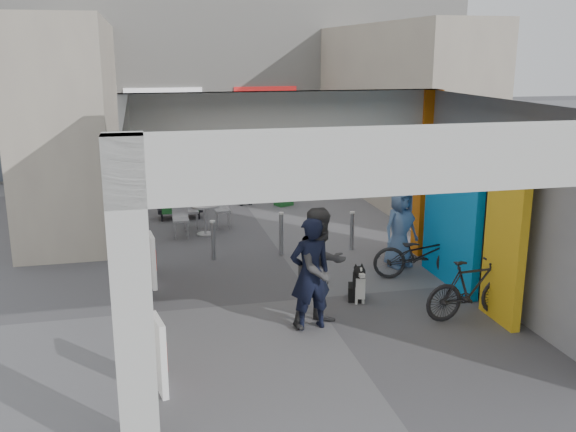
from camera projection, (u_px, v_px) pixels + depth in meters
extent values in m
plane|color=#5E5E63|center=(313.00, 298.00, 11.38)|extent=(90.00, 90.00, 0.00)
cube|color=beige|center=(133.00, 306.00, 6.52)|extent=(0.40, 0.40, 3.50)
cube|color=beige|center=(134.00, 187.00, 12.18)|extent=(0.40, 0.40, 3.50)
cube|color=#D0630C|center=(426.00, 174.00, 13.48)|extent=(0.40, 0.40, 3.50)
plane|color=beige|center=(134.00, 228.00, 9.35)|extent=(0.00, 6.40, 6.40)
plane|color=gray|center=(504.00, 207.00, 10.65)|extent=(0.00, 6.40, 6.40)
cube|color=#0D84D3|center=(452.00, 211.00, 11.81)|extent=(0.15, 2.00, 2.80)
cube|color=gold|center=(505.00, 238.00, 10.11)|extent=(0.15, 1.00, 2.80)
plane|color=silver|center=(333.00, 103.00, 9.56)|extent=(6.40, 6.40, 0.00)
cube|color=beige|center=(287.00, 109.00, 12.53)|extent=(6.40, 0.30, 0.70)
cube|color=beige|center=(416.00, 159.00, 6.77)|extent=(6.40, 0.30, 0.70)
cube|color=silver|center=(285.00, 111.00, 12.70)|extent=(4.20, 0.05, 0.55)
cube|color=silver|center=(215.00, 58.00, 23.58)|extent=(18.00, 4.00, 8.00)
cube|color=#515966|center=(224.00, 147.00, 22.40)|extent=(16.20, 0.06, 1.80)
cube|color=white|center=(163.00, 95.00, 21.53)|extent=(2.60, 0.06, 0.50)
cube|color=red|center=(265.00, 94.00, 22.29)|extent=(2.20, 0.06, 0.50)
cube|color=#B7AD98|center=(74.00, 120.00, 16.85)|extent=(2.00, 9.00, 5.00)
cube|color=#B7AD98|center=(395.00, 112.00, 18.81)|extent=(2.00, 9.00, 5.00)
cylinder|color=#95979D|center=(213.00, 241.00, 13.40)|extent=(0.09, 0.09, 0.82)
cylinder|color=#95979D|center=(281.00, 234.00, 13.69)|extent=(0.09, 0.09, 0.92)
cylinder|color=#95979D|center=(352.00, 231.00, 14.06)|extent=(0.09, 0.09, 0.84)
cube|color=silver|center=(159.00, 355.00, 8.18)|extent=(0.18, 0.56, 1.00)
cube|color=red|center=(162.00, 351.00, 8.17)|extent=(0.11, 0.39, 0.40)
cube|color=silver|center=(152.00, 260.00, 11.86)|extent=(0.14, 0.56, 1.00)
cube|color=red|center=(154.00, 258.00, 11.86)|extent=(0.08, 0.39, 0.40)
cylinder|color=#B5B5BA|center=(205.00, 220.00, 15.26)|extent=(0.06, 0.06, 0.70)
cylinder|color=#B5B5BA|center=(206.00, 234.00, 15.35)|extent=(0.43, 0.43, 0.02)
cylinder|color=#B5B5BA|center=(205.00, 206.00, 15.18)|extent=(0.68, 0.68, 0.05)
cube|color=#B5B5BA|center=(181.00, 229.00, 14.99)|extent=(0.37, 0.37, 0.44)
cube|color=#B5B5BA|center=(180.00, 209.00, 15.04)|extent=(0.37, 0.05, 0.44)
cube|color=#B5B5BA|center=(223.00, 219.00, 15.86)|extent=(0.37, 0.37, 0.44)
cube|color=#B5B5BA|center=(222.00, 201.00, 15.92)|extent=(0.37, 0.05, 0.44)
cube|color=#B5B5BA|center=(191.00, 220.00, 15.78)|extent=(0.37, 0.37, 0.44)
cube|color=#B5B5BA|center=(190.00, 201.00, 15.84)|extent=(0.37, 0.05, 0.44)
cube|color=black|center=(180.00, 213.00, 16.79)|extent=(1.14, 0.57, 0.29)
cube|color=#1B6027|center=(180.00, 209.00, 16.62)|extent=(0.95, 0.33, 0.17)
cube|color=#1B6027|center=(180.00, 200.00, 16.70)|extent=(0.95, 0.33, 0.17)
cube|color=#1B6027|center=(179.00, 192.00, 16.79)|extent=(0.95, 0.33, 0.17)
cube|color=#1B6027|center=(284.00, 200.00, 18.17)|extent=(0.55, 0.50, 0.28)
cube|color=#294D97|center=(284.00, 191.00, 18.10)|extent=(0.55, 0.50, 0.28)
cube|color=black|center=(356.00, 292.00, 11.30)|extent=(0.26, 0.35, 0.26)
cube|color=black|center=(359.00, 285.00, 11.12)|extent=(0.21, 0.18, 0.39)
cube|color=silver|center=(360.00, 289.00, 11.04)|extent=(0.16, 0.03, 0.37)
cylinder|color=silver|center=(357.00, 296.00, 11.08)|extent=(0.05, 0.05, 0.31)
cylinder|color=silver|center=(363.00, 295.00, 11.10)|extent=(0.05, 0.05, 0.31)
sphere|color=black|center=(359.00, 272.00, 11.04)|extent=(0.21, 0.21, 0.21)
cube|color=silver|center=(362.00, 275.00, 10.94)|extent=(0.09, 0.13, 0.07)
cone|color=black|center=(356.00, 266.00, 11.04)|extent=(0.08, 0.08, 0.09)
cone|color=black|center=(362.00, 265.00, 11.07)|extent=(0.08, 0.08, 0.09)
imported|color=black|center=(310.00, 273.00, 9.96)|extent=(0.71, 0.52, 1.82)
imported|color=#373739|center=(321.00, 267.00, 10.06)|extent=(1.14, 1.03, 1.93)
imported|color=#5372A2|center=(400.00, 228.00, 12.89)|extent=(0.92, 0.75, 1.62)
imported|color=black|center=(245.00, 173.00, 18.05)|extent=(1.08, 0.48, 1.81)
imported|color=black|center=(421.00, 254.00, 12.28)|extent=(1.94, 1.00, 0.97)
imported|color=black|center=(472.00, 289.00, 10.43)|extent=(1.70, 0.61, 1.00)
imported|color=white|center=(270.00, 156.00, 22.09)|extent=(4.54, 2.55, 1.46)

